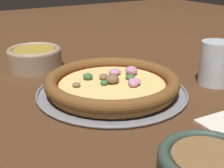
% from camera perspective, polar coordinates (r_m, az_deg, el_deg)
% --- Properties ---
extents(ground_plane, '(3.00, 3.00, 0.00)m').
position_cam_1_polar(ground_plane, '(0.73, -0.00, -1.69)').
color(ground_plane, '#4C2D19').
extents(pizza_tray, '(0.35, 0.35, 0.01)m').
position_cam_1_polar(pizza_tray, '(0.73, -0.00, -1.41)').
color(pizza_tray, gray).
rests_on(pizza_tray, ground_plane).
extents(pizza, '(0.31, 0.31, 0.04)m').
position_cam_1_polar(pizza, '(0.72, 0.02, 0.23)').
color(pizza, '#BC7F42').
rests_on(pizza, pizza_tray).
extents(bowl_near, '(0.15, 0.15, 0.06)m').
position_cam_1_polar(bowl_near, '(0.92, -13.99, 4.79)').
color(bowl_near, '#9E8466').
rests_on(bowl_near, ground_plane).
extents(bowl_far, '(0.14, 0.14, 0.05)m').
position_cam_1_polar(bowl_far, '(0.46, 17.08, -14.21)').
color(bowl_far, '#334238').
rests_on(bowl_far, ground_plane).
extents(drinking_cup, '(0.08, 0.08, 0.11)m').
position_cam_1_polar(drinking_cup, '(0.81, 18.38, 3.62)').
color(drinking_cup, silver).
rests_on(drinking_cup, ground_plane).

